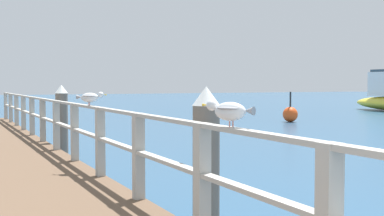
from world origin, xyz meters
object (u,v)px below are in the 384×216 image
object	(u,v)px
seagull_foreground	(229,110)
dock_piling_far	(62,122)
dock_piling_near	(206,170)
seagull_background	(90,97)
channel_buoy	(290,114)

from	to	relation	value
seagull_foreground	dock_piling_far	bearing A→B (deg)	60.19
dock_piling_near	seagull_background	bearing A→B (deg)	96.82
dock_piling_near	seagull_foreground	size ratio (longest dim) A/B	3.96
dock_piling_near	dock_piling_far	distance (m)	7.04
dock_piling_near	channel_buoy	size ratio (longest dim) A/B	1.26
dock_piling_near	dock_piling_far	bearing A→B (deg)	90.00
seagull_foreground	dock_piling_near	bearing A→B (deg)	43.47
channel_buoy	seagull_background	bearing A→B (deg)	-139.40
dock_piling_far	channel_buoy	size ratio (longest dim) A/B	1.26
dock_piling_far	seagull_background	world-z (taller)	dock_piling_far
dock_piling_near	channel_buoy	distance (m)	18.03
seagull_background	dock_piling_near	bearing A→B (deg)	37.33
dock_piling_near	dock_piling_far	world-z (taller)	same
dock_piling_near	seagull_foreground	world-z (taller)	dock_piling_near
seagull_background	dock_piling_far	bearing A→B (deg)	-154.92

